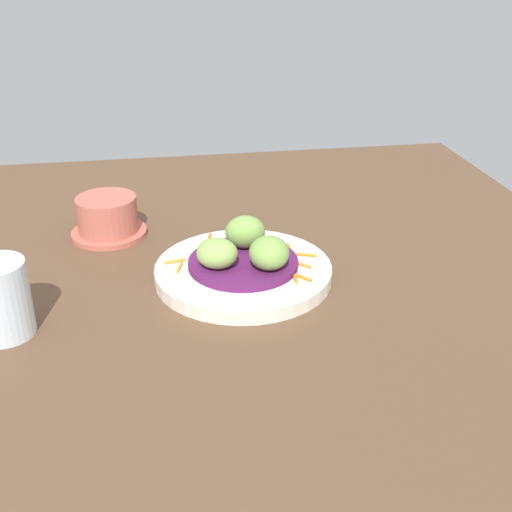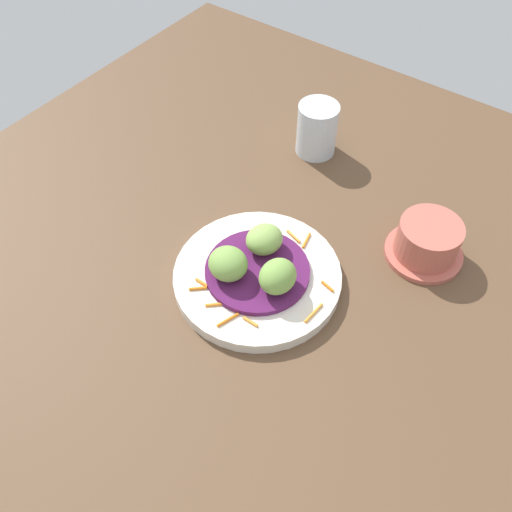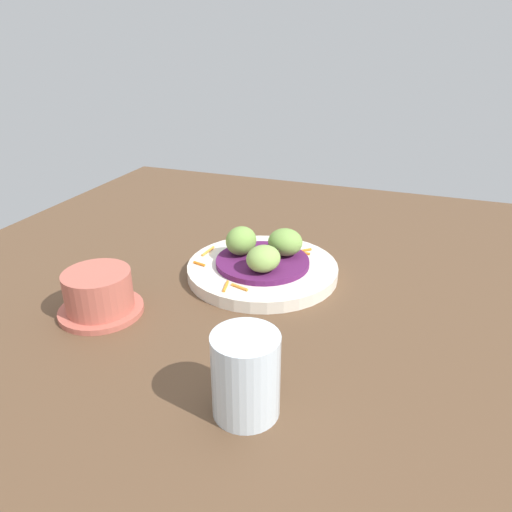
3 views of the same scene
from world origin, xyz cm
name	(u,v)px [view 3 (image 3 of 3)]	position (x,y,z in cm)	size (l,w,h in cm)	color
table_surface	(263,293)	(0.00, 0.00, 1.00)	(110.00, 110.00, 2.00)	brown
main_plate	(262,270)	(-3.52, -1.36, 2.93)	(23.23, 23.23, 1.85)	silver
cabbage_bed	(263,262)	(-3.52, -1.36, 4.29)	(14.41, 14.41, 0.87)	#51194C
carrot_garnish	(253,257)	(-5.18, -3.50, 4.05)	(20.39, 16.24, 0.40)	orange
guac_scoop_left	(262,259)	(0.27, -0.18, 6.63)	(5.29, 4.79, 3.82)	#84A851
guac_scoop_center	(285,242)	(-6.44, 1.33, 6.83)	(5.44, 5.13, 4.20)	#759E47
guac_scoop_right	(241,241)	(-4.39, -5.23, 6.92)	(5.39, 4.71, 4.39)	#759E47
terracotta_bowl	(99,294)	(14.45, -18.08, 4.85)	(11.24, 11.24, 6.08)	#B75B4C
water_glass	(246,375)	(25.07, 7.03, 6.45)	(6.75, 6.75, 8.90)	silver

